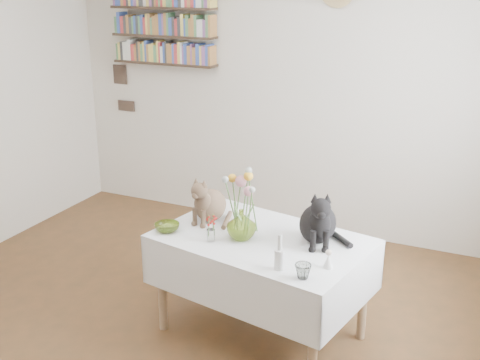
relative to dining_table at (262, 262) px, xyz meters
The scene contains 13 objects.
room 1.07m from the dining_table, 134.93° to the right, with size 4.08×4.58×2.58m.
dining_table is the anchor object (origin of this frame).
tabby_cat 0.53m from the dining_table, 163.29° to the left, with size 0.21×0.27×0.31m, color brown, non-canonical shape.
black_cat 0.47m from the dining_table, 17.10° to the left, with size 0.23×0.30×0.35m, color black, non-canonical shape.
flower_vase 0.28m from the dining_table, 151.22° to the right, with size 0.18×0.18×0.19m, color #B1CC51.
green_bowl 0.62m from the dining_table, 165.31° to the right, with size 0.15×0.15×0.05m, color #B1CC51.
drinking_glass 0.58m from the dining_table, 44.23° to the right, with size 0.09×0.09×0.08m, color white.
candlestick 0.47m from the dining_table, 54.19° to the right, with size 0.06×0.06×0.20m.
berry_jar 0.40m from the dining_table, 146.04° to the right, with size 0.05×0.05×0.19m.
porcelain_figurine 0.56m from the dining_table, 23.53° to the right, with size 0.06×0.06×0.11m.
flower_bouquet 0.52m from the dining_table, 155.06° to the right, with size 0.17×0.13×0.39m.
bookshelf_unit 2.67m from the dining_table, 135.21° to the left, with size 1.00×0.16×0.91m.
wall_art_plaques 2.82m from the dining_table, 141.96° to the left, with size 0.21×0.02×0.44m.
Camera 1 is at (1.79, -2.52, 2.18)m, focal length 45.00 mm.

